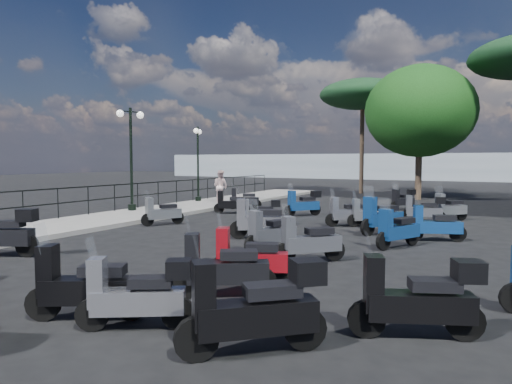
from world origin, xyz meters
The scene contains 31 objects.
ground centered at (0.00, 0.00, 0.00)m, with size 120.00×120.00×0.00m, color black.
sidewalk centered at (-6.50, 3.00, 0.07)m, with size 3.00×30.00×0.15m, color slate.
railing centered at (-7.80, 2.80, 0.90)m, with size 0.04×26.04×1.10m.
lamp_post_1 centered at (-7.40, 2.70, 2.58)m, with size 0.53×1.23×4.25m.
lamp_post_2 centered at (-7.50, 7.63, 2.32)m, with size 0.62×1.04×3.80m.
pedestrian_far centered at (-5.98, 7.37, 0.95)m, with size 0.78×0.61×1.60m, color beige.
scooter_2 centered at (-4.12, 0.63, 0.43)m, with size 0.87×1.41×1.23m.
scooter_3 centered at (-1.01, 2.02, 0.44)m, with size 1.33×0.89×1.18m.
scooter_4 centered at (-3.74, 4.64, 0.43)m, with size 1.46×0.76×1.22m.
scooter_5 centered at (-4.13, 6.45, 0.43)m, with size 1.45×0.82×1.24m.
scooter_7 centered at (1.01, -7.28, 0.47)m, with size 1.54×0.98×1.36m.
scooter_8 centered at (1.20, -1.71, 0.46)m, with size 0.85×1.56×1.32m.
scooter_9 centered at (0.16, -0.27, 0.51)m, with size 1.71×0.97×1.46m.
scooter_10 centered at (-0.76, 5.32, 0.50)m, with size 1.13×1.41×1.32m.
scooter_12 centered at (3.66, -7.18, 0.54)m, with size 1.45×1.34×1.43m.
scooter_13 centered at (2.48, -2.44, 0.46)m, with size 1.23×1.26×1.32m.
scooter_14 centered at (1.60, 3.36, 0.44)m, with size 1.26×1.14×1.27m.
scooter_15 centered at (3.02, 2.22, 0.51)m, with size 1.01×1.72×1.48m.
scooter_16 centered at (2.38, 9.54, 0.45)m, with size 0.92×1.36×1.20m.
scooter_17 centered at (1.92, -7.21, 0.47)m, with size 1.40×0.95×1.24m.
scooter_18 centered at (2.16, -5.48, 0.47)m, with size 1.52×0.99×1.35m.
scooter_19 centered at (2.11, -4.51, 0.45)m, with size 1.54×0.82×1.29m.
scooter_20 centered at (3.87, 0.22, 0.45)m, with size 0.89×1.52×1.31m.
scooter_21 centered at (2.29, 3.57, 0.42)m, with size 1.30×0.94×1.20m.
scooter_22 centered at (3.80, 5.50, 0.47)m, with size 1.53×0.64×1.24m.
scooter_24 centered at (5.24, -5.81, 0.50)m, with size 1.59×0.87×1.34m.
scooter_26 centered at (4.61, 1.65, 0.44)m, with size 1.53×0.77×1.27m.
scooter_27 centered at (4.57, 6.40, 0.45)m, with size 1.11×1.35×1.31m.
broadleaf_tree centered at (2.16, 15.47, 4.98)m, with size 6.08×6.08×7.57m.
pine_2 centered at (-2.00, 18.88, 6.60)m, with size 5.73×5.73×7.63m.
distant_hills centered at (0.00, 45.00, 1.50)m, with size 70.00×8.00×3.00m, color gray.
Camera 1 is at (6.05, -11.68, 2.24)m, focal length 32.00 mm.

